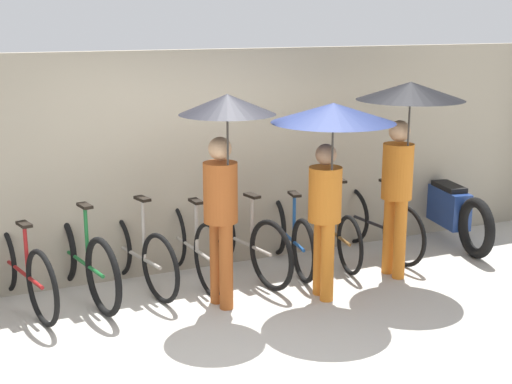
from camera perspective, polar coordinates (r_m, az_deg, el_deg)
ground_plane at (r=6.29m, az=-0.58°, el=-11.48°), size 30.00×30.00×0.00m
back_wall at (r=7.60m, az=-6.40°, el=2.31°), size 13.59×0.12×2.37m
parked_bicycle_1 at (r=7.11m, az=-18.29°, el=-5.92°), size 0.55×1.72×1.04m
parked_bicycle_2 at (r=7.19m, az=-13.85°, el=-5.27°), size 0.51×1.79×1.01m
parked_bicycle_3 at (r=7.33m, az=-9.55°, el=-4.85°), size 0.52×1.61×1.02m
parked_bicycle_4 at (r=7.45m, az=-5.32°, el=-4.19°), size 0.44×1.75×0.99m
parked_bicycle_5 at (r=7.58m, az=-1.11°, el=-3.90°), size 0.49×1.75×1.04m
parked_bicycle_6 at (r=7.84m, az=2.63°, el=-3.51°), size 0.44×1.62×1.02m
parked_bicycle_7 at (r=8.11m, az=6.12°, el=-3.03°), size 0.44×1.61×0.98m
parked_bicycle_8 at (r=8.37m, az=9.53°, el=-2.45°), size 0.44×1.67×1.04m
pedestrian_leading at (r=6.42m, az=-2.54°, el=3.44°), size 0.87×0.87×2.03m
pedestrian_center at (r=6.62m, az=6.01°, el=4.12°), size 1.15×1.15×1.93m
pedestrian_trailing at (r=7.34m, az=11.91°, el=5.46°), size 1.08×1.08×2.07m
motorcycle at (r=9.06m, az=15.07°, el=-1.34°), size 0.67×2.03×0.92m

